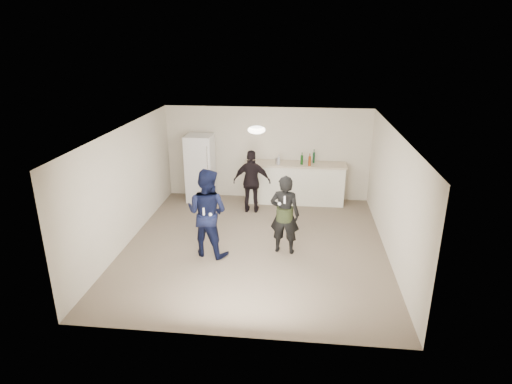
# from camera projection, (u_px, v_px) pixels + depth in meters

# --- Properties ---
(floor) EXTENTS (6.00, 6.00, 0.00)m
(floor) POSITION_uv_depth(u_px,v_px,m) (255.00, 245.00, 9.18)
(floor) COLOR #6B5B4C
(floor) RESTS_ON ground
(ceiling) EXTENTS (6.00, 6.00, 0.00)m
(ceiling) POSITION_uv_depth(u_px,v_px,m) (255.00, 130.00, 8.33)
(ceiling) COLOR silver
(ceiling) RESTS_ON wall_back
(wall_back) EXTENTS (6.00, 0.00, 6.00)m
(wall_back) POSITION_uv_depth(u_px,v_px,m) (267.00, 154.00, 11.56)
(wall_back) COLOR beige
(wall_back) RESTS_ON floor
(wall_front) EXTENTS (6.00, 0.00, 6.00)m
(wall_front) POSITION_uv_depth(u_px,v_px,m) (231.00, 263.00, 5.95)
(wall_front) COLOR beige
(wall_front) RESTS_ON floor
(wall_left) EXTENTS (0.00, 6.00, 6.00)m
(wall_left) POSITION_uv_depth(u_px,v_px,m) (126.00, 186.00, 9.04)
(wall_left) COLOR beige
(wall_left) RESTS_ON floor
(wall_right) EXTENTS (0.00, 6.00, 6.00)m
(wall_right) POSITION_uv_depth(u_px,v_px,m) (392.00, 196.00, 8.48)
(wall_right) COLOR beige
(wall_right) RESTS_ON floor
(counter) EXTENTS (2.60, 0.56, 1.05)m
(counter) POSITION_uv_depth(u_px,v_px,m) (294.00, 184.00, 11.42)
(counter) COLOR white
(counter) RESTS_ON floor
(counter_top) EXTENTS (2.68, 0.64, 0.04)m
(counter_top) POSITION_uv_depth(u_px,v_px,m) (295.00, 164.00, 11.24)
(counter_top) COLOR beige
(counter_top) RESTS_ON counter
(fridge) EXTENTS (0.70, 0.70, 1.80)m
(fridge) POSITION_uv_depth(u_px,v_px,m) (200.00, 168.00, 11.49)
(fridge) COLOR white
(fridge) RESTS_ON floor
(fridge_handle) EXTENTS (0.02, 0.02, 0.60)m
(fridge_handle) POSITION_uv_depth(u_px,v_px,m) (207.00, 158.00, 10.98)
(fridge_handle) COLOR silver
(fridge_handle) RESTS_ON fridge
(ceiling_dome) EXTENTS (0.36, 0.36, 0.16)m
(ceiling_dome) POSITION_uv_depth(u_px,v_px,m) (257.00, 130.00, 8.63)
(ceiling_dome) COLOR white
(ceiling_dome) RESTS_ON ceiling
(shaker) EXTENTS (0.08, 0.08, 0.17)m
(shaker) POSITION_uv_depth(u_px,v_px,m) (277.00, 161.00, 11.14)
(shaker) COLOR #B5B4B9
(shaker) RESTS_ON counter_top
(man) EXTENTS (1.04, 0.91, 1.82)m
(man) POSITION_uv_depth(u_px,v_px,m) (207.00, 213.00, 8.55)
(man) COLOR #0F1742
(man) RESTS_ON floor
(woman) EXTENTS (0.66, 0.48, 1.66)m
(woman) POSITION_uv_depth(u_px,v_px,m) (285.00, 215.00, 8.65)
(woman) COLOR black
(woman) RESTS_ON floor
(camo_shorts) EXTENTS (0.34, 0.34, 0.28)m
(camo_shorts) POSITION_uv_depth(u_px,v_px,m) (285.00, 214.00, 8.64)
(camo_shorts) COLOR #2C3C1B
(camo_shorts) RESTS_ON woman
(spectator) EXTENTS (0.94, 0.40, 1.61)m
(spectator) POSITION_uv_depth(u_px,v_px,m) (252.00, 182.00, 10.72)
(spectator) COLOR black
(spectator) RESTS_ON floor
(remote_man) EXTENTS (0.04, 0.04, 0.15)m
(remote_man) POSITION_uv_depth(u_px,v_px,m) (204.00, 211.00, 8.24)
(remote_man) COLOR white
(remote_man) RESTS_ON man
(nunchuk_man) EXTENTS (0.07, 0.07, 0.07)m
(nunchuk_man) POSITION_uv_depth(u_px,v_px,m) (210.00, 214.00, 8.28)
(nunchuk_man) COLOR white
(nunchuk_man) RESTS_ON man
(remote_woman) EXTENTS (0.04, 0.04, 0.15)m
(remote_woman) POSITION_uv_depth(u_px,v_px,m) (285.00, 200.00, 8.27)
(remote_woman) COLOR white
(remote_woman) RESTS_ON woman
(nunchuk_woman) EXTENTS (0.07, 0.07, 0.07)m
(nunchuk_woman) POSITION_uv_depth(u_px,v_px,m) (279.00, 204.00, 8.35)
(nunchuk_woman) COLOR white
(nunchuk_woman) RESTS_ON woman
(bottle_cluster) EXTENTS (0.97, 0.36, 0.28)m
(bottle_cluster) POSITION_uv_depth(u_px,v_px,m) (302.00, 160.00, 11.10)
(bottle_cluster) COLOR maroon
(bottle_cluster) RESTS_ON counter_top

